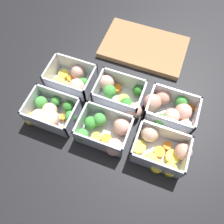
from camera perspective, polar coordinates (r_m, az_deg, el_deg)
The scene contains 8 objects.
ground_plane at distance 0.64m, azimuth 0.00°, elevation -0.90°, with size 4.00×4.00×0.00m, color black.
container_near_left at distance 0.64m, azimuth -15.69°, elevation -0.28°, with size 0.15×0.11×0.07m.
container_near_center at distance 0.60m, azimuth -1.48°, elevation -5.05°, with size 0.15×0.13×0.07m.
container_near_right at distance 0.60m, azimuth 12.74°, elevation -9.16°, with size 0.17×0.13×0.07m.
container_far_left at distance 0.69m, azimuth -9.89°, elevation 8.13°, with size 0.14×0.12×0.07m.
container_far_center at distance 0.65m, azimuth 2.04°, elevation 4.36°, with size 0.17×0.12×0.07m.
container_far_right at distance 0.64m, azimuth 14.94°, elevation 0.45°, with size 0.16×0.12×0.07m.
cutting_board at distance 0.79m, azimuth 8.31°, elevation 16.43°, with size 0.28×0.18×0.02m.
Camera 1 is at (0.10, -0.26, 0.58)m, focal length 35.00 mm.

